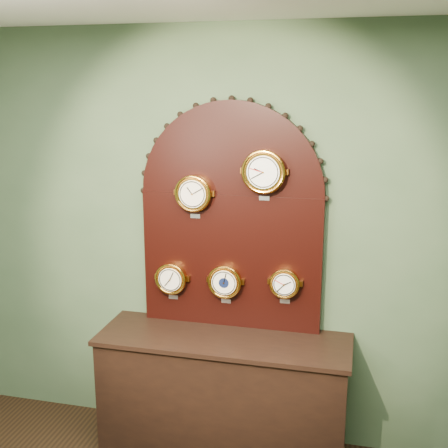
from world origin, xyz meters
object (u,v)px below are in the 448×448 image
(barometer, at_px, (225,281))
(hygrometer, at_px, (171,278))
(display_board, at_px, (231,210))
(shop_counter, at_px, (223,397))
(roman_clock, at_px, (194,193))
(arabic_clock, at_px, (264,172))
(tide_clock, at_px, (285,283))

(barometer, bearing_deg, hygrometer, 179.94)
(display_board, bearing_deg, shop_counter, -90.00)
(shop_counter, height_order, display_board, display_board)
(roman_clock, bearing_deg, arabic_clock, -0.10)
(shop_counter, xyz_separation_m, roman_clock, (-0.23, 0.15, 1.34))
(barometer, bearing_deg, tide_clock, 0.13)
(roman_clock, height_order, barometer, roman_clock)
(display_board, xyz_separation_m, arabic_clock, (0.22, -0.07, 0.27))
(tide_clock, bearing_deg, arabic_clock, -179.24)
(display_board, xyz_separation_m, barometer, (-0.03, -0.07, -0.47))
(roman_clock, relative_size, barometer, 1.06)
(shop_counter, xyz_separation_m, hygrometer, (-0.40, 0.15, 0.75))
(display_board, relative_size, roman_clock, 5.23)
(shop_counter, bearing_deg, display_board, 90.00)
(arabic_clock, bearing_deg, shop_counter, -145.52)
(roman_clock, bearing_deg, shop_counter, -33.12)
(display_board, bearing_deg, barometer, -111.29)
(roman_clock, relative_size, arabic_clock, 0.90)
(shop_counter, relative_size, roman_clock, 5.47)
(shop_counter, distance_m, arabic_clock, 1.52)
(shop_counter, bearing_deg, roman_clock, 146.88)
(arabic_clock, bearing_deg, roman_clock, 179.90)
(shop_counter, bearing_deg, hygrometer, 158.92)
(shop_counter, distance_m, barometer, 0.77)
(arabic_clock, height_order, tide_clock, arabic_clock)
(display_board, xyz_separation_m, tide_clock, (0.37, -0.07, -0.45))
(display_board, height_order, hygrometer, display_board)
(barometer, xyz_separation_m, tide_clock, (0.40, 0.00, 0.02))
(hygrometer, height_order, barometer, barometer)
(display_board, bearing_deg, tide_clock, -10.10)
(roman_clock, bearing_deg, display_board, 15.94)
(barometer, distance_m, tide_clock, 0.40)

